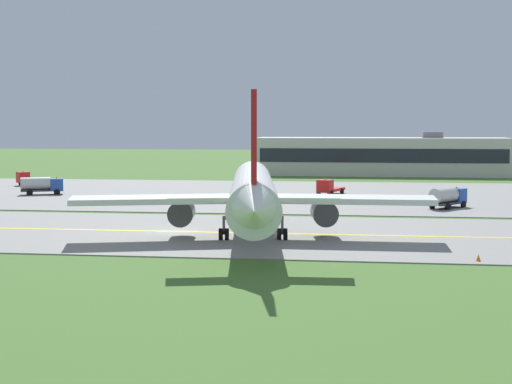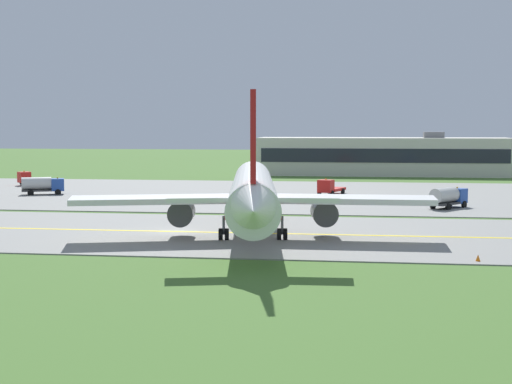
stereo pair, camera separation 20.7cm
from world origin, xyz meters
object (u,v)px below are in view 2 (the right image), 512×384
at_px(airplane_lead, 253,193).
at_px(service_truck_baggage, 32,179).
at_px(service_truck_fuel, 43,185).
at_px(service_truck_pushback, 329,188).
at_px(service_truck_catering, 448,196).

distance_m(airplane_lead, service_truck_baggage, 72.09).
relative_size(airplane_lead, service_truck_baggage, 6.48).
distance_m(service_truck_fuel, service_truck_pushback, 41.85).
bearing_deg(airplane_lead, service_truck_baggage, 129.73).
distance_m(service_truck_baggage, service_truck_fuel, 18.96).
distance_m(service_truck_baggage, service_truck_catering, 71.60).
height_order(airplane_lead, service_truck_catering, airplane_lead).
xyz_separation_m(airplane_lead, service_truck_pushback, (4.73, 43.71, -2.95)).
height_order(airplane_lead, service_truck_fuel, airplane_lead).
bearing_deg(service_truck_catering, service_truck_fuel, 169.13).
bearing_deg(service_truck_baggage, airplane_lead, -50.27).
relative_size(service_truck_baggage, service_truck_fuel, 0.97).
height_order(service_truck_fuel, service_truck_pushback, service_truck_fuel).
bearing_deg(service_truck_fuel, service_truck_catering, -10.87).
bearing_deg(service_truck_fuel, service_truck_baggage, 119.07).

